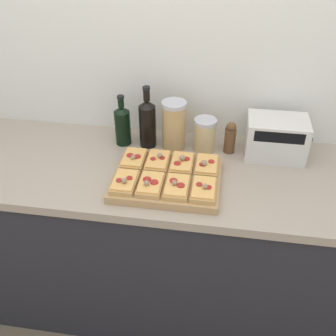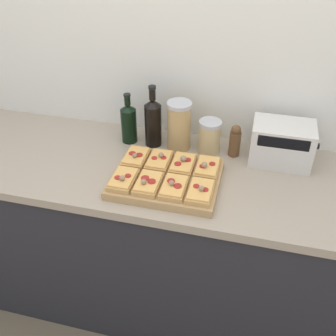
{
  "view_description": "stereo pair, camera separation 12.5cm",
  "coord_description": "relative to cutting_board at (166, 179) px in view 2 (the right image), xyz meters",
  "views": [
    {
      "loc": [
        0.23,
        -1.08,
        1.92
      ],
      "look_at": [
        0.02,
        0.25,
        0.96
      ],
      "focal_mm": 42.0,
      "sensor_mm": 36.0,
      "label": 1
    },
    {
      "loc": [
        0.35,
        -1.05,
        1.92
      ],
      "look_at": [
        0.02,
        0.25,
        0.96
      ],
      "focal_mm": 42.0,
      "sensor_mm": 36.0,
      "label": 2
    }
  ],
  "objects": [
    {
      "name": "wall_back",
      "position": [
        -0.02,
        0.46,
        0.33
      ],
      "size": [
        6.0,
        0.06,
        2.5
      ],
      "color": "silver",
      "rests_on": "ground_plane"
    },
    {
      "name": "pizza_slice_back_midright",
      "position": [
        0.05,
        0.08,
        0.03
      ],
      "size": [
        0.1,
        0.16,
        0.05
      ],
      "color": "tan",
      "rests_on": "cutting_board"
    },
    {
      "name": "pepper_mill",
      "position": [
        0.25,
        0.28,
        0.06
      ],
      "size": [
        0.05,
        0.05,
        0.16
      ],
      "color": "brown",
      "rests_on": "kitchen_counter"
    },
    {
      "name": "kitchen_counter",
      "position": [
        -0.02,
        0.1,
        -0.47
      ],
      "size": [
        2.63,
        0.67,
        0.91
      ],
      "color": "#232328",
      "rests_on": "ground_plane"
    },
    {
      "name": "pizza_slice_front_midright",
      "position": [
        0.05,
        -0.08,
        0.03
      ],
      "size": [
        0.1,
        0.16,
        0.05
      ],
      "color": "tan",
      "rests_on": "cutting_board"
    },
    {
      "name": "cutting_board",
      "position": [
        0.0,
        0.0,
        0.0
      ],
      "size": [
        0.44,
        0.35,
        0.04
      ],
      "primitive_type": "cube",
      "color": "tan",
      "rests_on": "kitchen_counter"
    },
    {
      "name": "toaster_oven",
      "position": [
        0.46,
        0.28,
        0.08
      ],
      "size": [
        0.29,
        0.18,
        0.19
      ],
      "color": "beige",
      "rests_on": "kitchen_counter"
    },
    {
      "name": "pizza_slice_back_right",
      "position": [
        0.16,
        0.08,
        0.03
      ],
      "size": [
        0.1,
        0.16,
        0.05
      ],
      "color": "tan",
      "rests_on": "cutting_board"
    },
    {
      "name": "pizza_slice_back_left",
      "position": [
        -0.16,
        0.08,
        0.03
      ],
      "size": [
        0.1,
        0.16,
        0.05
      ],
      "color": "tan",
      "rests_on": "cutting_board"
    },
    {
      "name": "pizza_slice_front_right",
      "position": [
        0.16,
        -0.08,
        0.03
      ],
      "size": [
        0.1,
        0.16,
        0.05
      ],
      "color": "tan",
      "rests_on": "cutting_board"
    },
    {
      "name": "pizza_slice_front_left",
      "position": [
        -0.16,
        -0.08,
        0.03
      ],
      "size": [
        0.1,
        0.16,
        0.05
      ],
      "color": "tan",
      "rests_on": "cutting_board"
    },
    {
      "name": "pizza_slice_front_midleft",
      "position": [
        -0.05,
        -0.08,
        0.03
      ],
      "size": [
        0.1,
        0.16,
        0.05
      ],
      "color": "tan",
      "rests_on": "cutting_board"
    },
    {
      "name": "pizza_slice_back_midleft",
      "position": [
        -0.05,
        0.08,
        0.03
      ],
      "size": [
        0.1,
        0.16,
        0.05
      ],
      "color": "tan",
      "rests_on": "cutting_board"
    },
    {
      "name": "wine_bottle",
      "position": [
        -0.14,
        0.28,
        0.11
      ],
      "size": [
        0.08,
        0.08,
        0.3
      ],
      "color": "black",
      "rests_on": "kitchen_counter"
    },
    {
      "name": "grain_jar_short",
      "position": [
        0.13,
        0.28,
        0.06
      ],
      "size": [
        0.1,
        0.1,
        0.16
      ],
      "color": "tan",
      "rests_on": "kitchen_counter"
    },
    {
      "name": "grain_jar_tall",
      "position": [
        -0.01,
        0.28,
        0.1
      ],
      "size": [
        0.11,
        0.11,
        0.24
      ],
      "color": "tan",
      "rests_on": "kitchen_counter"
    },
    {
      "name": "olive_oil_bottle",
      "position": [
        -0.26,
        0.28,
        0.08
      ],
      "size": [
        0.07,
        0.07,
        0.25
      ],
      "color": "black",
      "rests_on": "kitchen_counter"
    }
  ]
}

